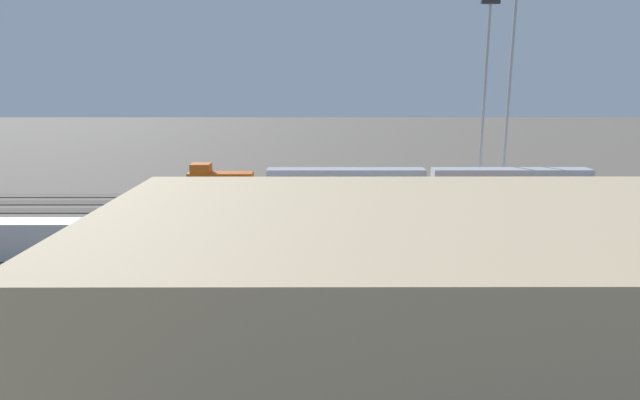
{
  "coord_description": "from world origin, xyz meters",
  "views": [
    {
      "loc": [
        1.85,
        66.64,
        17.62
      ],
      "look_at": [
        1.66,
        -0.83,
        2.5
      ],
      "focal_mm": 29.9,
      "sensor_mm": 36.0,
      "label": 1
    }
  ],
  "objects_px": {
    "train_on_track_6": "(350,239)",
    "maintenance_shed": "(546,317)",
    "train_on_track_0": "(219,182)",
    "train_on_track_5": "(561,224)",
    "train_on_track_1": "(428,186)",
    "light_mast_0": "(511,63)",
    "light_mast_2": "(486,72)"
  },
  "relations": [
    {
      "from": "train_on_track_6",
      "to": "maintenance_shed",
      "type": "bearing_deg",
      "value": 108.25
    },
    {
      "from": "train_on_track_0",
      "to": "train_on_track_5",
      "type": "height_order",
      "value": "same"
    },
    {
      "from": "train_on_track_0",
      "to": "train_on_track_1",
      "type": "height_order",
      "value": "same"
    },
    {
      "from": "train_on_track_6",
      "to": "light_mast_0",
      "type": "relative_size",
      "value": 2.92
    },
    {
      "from": "maintenance_shed",
      "to": "train_on_track_5",
      "type": "bearing_deg",
      "value": -115.67
    },
    {
      "from": "maintenance_shed",
      "to": "train_on_track_6",
      "type": "bearing_deg",
      "value": -71.75
    },
    {
      "from": "train_on_track_1",
      "to": "train_on_track_5",
      "type": "relative_size",
      "value": 4.72
    },
    {
      "from": "train_on_track_5",
      "to": "light_mast_2",
      "type": "height_order",
      "value": "light_mast_2"
    },
    {
      "from": "light_mast_0",
      "to": "light_mast_2",
      "type": "bearing_deg",
      "value": 8.88
    },
    {
      "from": "light_mast_0",
      "to": "maintenance_shed",
      "type": "relative_size",
      "value": 0.71
    },
    {
      "from": "train_on_track_1",
      "to": "maintenance_shed",
      "type": "height_order",
      "value": "maintenance_shed"
    },
    {
      "from": "light_mast_2",
      "to": "maintenance_shed",
      "type": "relative_size",
      "value": 0.65
    },
    {
      "from": "train_on_track_5",
      "to": "light_mast_2",
      "type": "bearing_deg",
      "value": -88.03
    },
    {
      "from": "train_on_track_0",
      "to": "light_mast_0",
      "type": "relative_size",
      "value": 0.31
    },
    {
      "from": "train_on_track_5",
      "to": "light_mast_0",
      "type": "distance_m",
      "value": 33.6
    },
    {
      "from": "light_mast_2",
      "to": "train_on_track_1",
      "type": "bearing_deg",
      "value": 37.62
    },
    {
      "from": "train_on_track_0",
      "to": "maintenance_shed",
      "type": "relative_size",
      "value": 0.22
    },
    {
      "from": "train_on_track_6",
      "to": "train_on_track_1",
      "type": "bearing_deg",
      "value": -117.23
    },
    {
      "from": "train_on_track_0",
      "to": "train_on_track_6",
      "type": "distance_m",
      "value": 35.38
    },
    {
      "from": "train_on_track_1",
      "to": "train_on_track_5",
      "type": "xyz_separation_m",
      "value": [
        -10.63,
        20.0,
        -0.45
      ]
    },
    {
      "from": "light_mast_0",
      "to": "maintenance_shed",
      "type": "distance_m",
      "value": 63.52
    },
    {
      "from": "train_on_track_5",
      "to": "train_on_track_0",
      "type": "bearing_deg",
      "value": -30.62
    },
    {
      "from": "light_mast_0",
      "to": "train_on_track_5",
      "type": "bearing_deg",
      "value": 83.75
    },
    {
      "from": "train_on_track_1",
      "to": "light_mast_0",
      "type": "height_order",
      "value": "light_mast_0"
    },
    {
      "from": "train_on_track_1",
      "to": "train_on_track_6",
      "type": "relative_size",
      "value": 0.49
    },
    {
      "from": "train_on_track_0",
      "to": "train_on_track_6",
      "type": "height_order",
      "value": "train_on_track_0"
    },
    {
      "from": "train_on_track_6",
      "to": "light_mast_0",
      "type": "xyz_separation_m",
      "value": [
        -26.57,
        -33.1,
        18.3
      ]
    },
    {
      "from": "train_on_track_0",
      "to": "light_mast_0",
      "type": "bearing_deg",
      "value": -176.09
    },
    {
      "from": "light_mast_0",
      "to": "light_mast_2",
      "type": "xyz_separation_m",
      "value": [
        4.02,
        0.63,
        -1.42
      ]
    },
    {
      "from": "train_on_track_6",
      "to": "maintenance_shed",
      "type": "xyz_separation_m",
      "value": [
        -8.58,
        26.03,
        3.62
      ]
    },
    {
      "from": "light_mast_2",
      "to": "train_on_track_0",
      "type": "bearing_deg",
      "value": 3.42
    },
    {
      "from": "train_on_track_5",
      "to": "maintenance_shed",
      "type": "distance_m",
      "value": 34.6
    }
  ]
}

